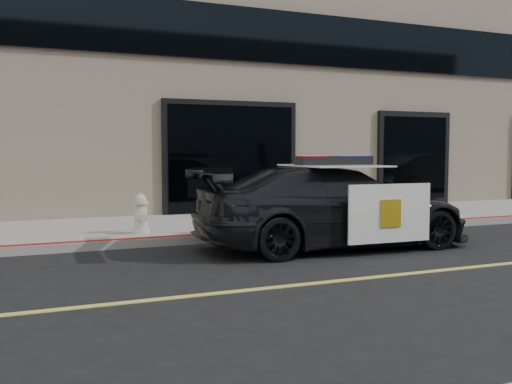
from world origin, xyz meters
name	(u,v)px	position (x,y,z in m)	size (l,w,h in m)	color
ground	(467,268)	(0.00, 0.00, 0.00)	(120.00, 120.00, 0.00)	black
sidewalk_n	(299,221)	(0.00, 5.25, 0.07)	(60.00, 3.50, 0.15)	gray
building_n	(221,7)	(0.00, 10.50, 6.00)	(60.00, 7.00, 12.00)	#756856
police_car	(334,206)	(-0.87, 2.24, 0.71)	(2.41, 4.96, 1.58)	black
fire_hydrant	(141,214)	(-3.79, 4.18, 0.50)	(0.33, 0.46, 0.74)	beige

